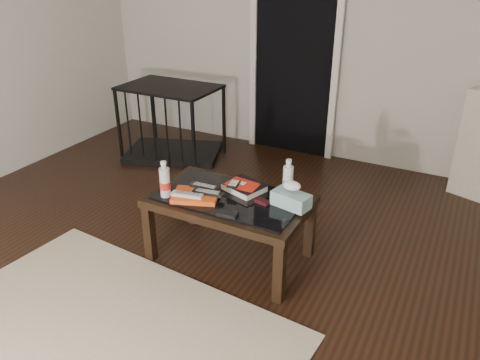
# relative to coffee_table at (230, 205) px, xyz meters

# --- Properties ---
(ground) EXTENTS (5.00, 5.00, 0.00)m
(ground) POSITION_rel_coffee_table_xyz_m (0.04, -0.50, -0.40)
(ground) COLOR black
(ground) RESTS_ON ground
(room_shell) EXTENTS (5.00, 5.00, 5.00)m
(room_shell) POSITION_rel_coffee_table_xyz_m (0.04, -0.50, 1.22)
(room_shell) COLOR beige
(room_shell) RESTS_ON ground
(doorway) EXTENTS (0.90, 0.08, 2.07)m
(doorway) POSITION_rel_coffee_table_xyz_m (-0.36, 1.97, 0.63)
(doorway) COLOR black
(doorway) RESTS_ON ground
(coffee_table) EXTENTS (1.00, 0.60, 0.46)m
(coffee_table) POSITION_rel_coffee_table_xyz_m (0.00, 0.00, 0.00)
(coffee_table) COLOR black
(coffee_table) RESTS_ON ground
(rug) EXTENTS (2.13, 1.68, 0.01)m
(rug) POSITION_rel_coffee_table_xyz_m (-0.27, -1.07, -0.39)
(rug) COLOR #BDA893
(rug) RESTS_ON ground
(pet_crate) EXTENTS (1.05, 0.87, 0.71)m
(pet_crate) POSITION_rel_coffee_table_xyz_m (-1.34, 1.28, -0.17)
(pet_crate) COLOR black
(pet_crate) RESTS_ON ground
(magazines) EXTENTS (0.34, 0.29, 0.03)m
(magazines) POSITION_rel_coffee_table_xyz_m (-0.18, -0.12, 0.08)
(magazines) COLOR #E44D15
(magazines) RESTS_ON coffee_table
(remote_silver) EXTENTS (0.21, 0.09, 0.02)m
(remote_silver) POSITION_rel_coffee_table_xyz_m (-0.21, -0.17, 0.11)
(remote_silver) COLOR silver
(remote_silver) RESTS_ON magazines
(remote_black_front) EXTENTS (0.20, 0.08, 0.02)m
(remote_black_front) POSITION_rel_coffee_table_xyz_m (-0.11, -0.09, 0.11)
(remote_black_front) COLOR black
(remote_black_front) RESTS_ON magazines
(remote_black_back) EXTENTS (0.20, 0.06, 0.02)m
(remote_black_back) POSITION_rel_coffee_table_xyz_m (-0.17, -0.02, 0.11)
(remote_black_back) COLOR black
(remote_black_back) RESTS_ON magazines
(textbook) EXTENTS (0.30, 0.27, 0.05)m
(textbook) POSITION_rel_coffee_table_xyz_m (0.04, 0.12, 0.09)
(textbook) COLOR black
(textbook) RESTS_ON coffee_table
(dvd_mailers) EXTENTS (0.21, 0.16, 0.01)m
(dvd_mailers) POSITION_rel_coffee_table_xyz_m (0.03, 0.11, 0.11)
(dvd_mailers) COLOR red
(dvd_mailers) RESTS_ON textbook
(ipod) EXTENTS (0.08, 0.11, 0.02)m
(ipod) POSITION_rel_coffee_table_xyz_m (-0.00, 0.06, 0.12)
(ipod) COLOR black
(ipod) RESTS_ON dvd_mailers
(flip_phone) EXTENTS (0.10, 0.07, 0.02)m
(flip_phone) POSITION_rel_coffee_table_xyz_m (0.22, 0.01, 0.08)
(flip_phone) COLOR black
(flip_phone) RESTS_ON coffee_table
(wallet) EXTENTS (0.13, 0.09, 0.02)m
(wallet) POSITION_rel_coffee_table_xyz_m (0.10, -0.22, 0.07)
(wallet) COLOR black
(wallet) RESTS_ON coffee_table
(water_bottle_left) EXTENTS (0.08, 0.08, 0.24)m
(water_bottle_left) POSITION_rel_coffee_table_xyz_m (-0.36, -0.18, 0.18)
(water_bottle_left) COLOR silver
(water_bottle_left) RESTS_ON coffee_table
(water_bottle_right) EXTENTS (0.07, 0.07, 0.24)m
(water_bottle_right) POSITION_rel_coffee_table_xyz_m (0.31, 0.20, 0.18)
(water_bottle_right) COLOR silver
(water_bottle_right) RESTS_ON coffee_table
(tissue_box) EXTENTS (0.25, 0.17, 0.09)m
(tissue_box) POSITION_rel_coffee_table_xyz_m (0.39, 0.06, 0.11)
(tissue_box) COLOR teal
(tissue_box) RESTS_ON coffee_table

